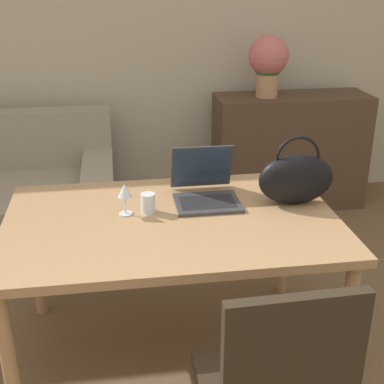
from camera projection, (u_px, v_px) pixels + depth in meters
name	position (u px, v px, depth m)	size (l,w,h in m)	color
wall_back	(144.00, 25.00, 3.92)	(10.00, 0.06, 2.70)	#BCB29E
dining_table	(172.00, 233.00, 2.40)	(1.48, 0.96, 0.72)	#A87F56
couch	(4.00, 202.00, 3.62)	(1.49, 0.94, 0.82)	gray
sideboard	(289.00, 151.00, 4.12)	(1.15, 0.40, 0.87)	#4C3828
laptop	(205.00, 186.00, 2.55)	(0.30, 0.34, 0.24)	#38383D
drinking_glass	(148.00, 203.00, 2.41)	(0.07, 0.07, 0.09)	silver
wine_glass	(125.00, 193.00, 2.37)	(0.06, 0.06, 0.15)	silver
handbag	(296.00, 178.00, 2.47)	(0.36, 0.14, 0.33)	black
flower_vase	(268.00, 61.00, 3.80)	(0.29, 0.29, 0.44)	tan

